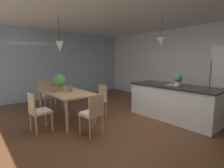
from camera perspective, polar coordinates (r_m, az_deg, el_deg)
ground_plane at (r=4.17m, az=4.41°, el=-14.18°), size 10.00×8.40×0.04m
ceiling_slab at (r=4.03m, az=4.89°, el=25.40°), size 10.00×8.40×0.12m
wall_back_kitchen at (r=6.58m, az=25.26°, el=5.55°), size 10.00×0.12×2.70m
window_wall_left_glazing at (r=7.32m, az=-18.59°, el=6.10°), size 0.06×8.40×2.70m
dining_table at (r=4.64m, az=-15.71°, el=-3.09°), size 1.87×0.87×0.75m
chair_kitchen_end at (r=3.58m, az=-6.60°, el=-9.59°), size 0.44×0.44×0.87m
chair_far_right at (r=4.72m, az=-4.47°, el=-5.18°), size 0.41×0.41×0.87m
chair_near_right at (r=4.03m, az=-23.60°, el=-8.22°), size 0.42×0.42×0.87m
chair_window_end at (r=5.87m, az=-21.02°, el=-3.06°), size 0.42×0.42×0.87m
kitchen_island at (r=4.80m, az=20.03°, el=-5.61°), size 2.29×0.92×0.91m
pendant_over_table at (r=4.58m, az=-17.25°, el=11.87°), size 0.18×0.18×0.95m
pendant_over_island_main at (r=4.92m, az=16.33°, el=13.60°), size 0.24×0.24×0.75m
potted_plant_on_island at (r=4.65m, az=21.31°, el=1.37°), size 0.20×0.20×0.29m
potted_plant_on_table at (r=4.56m, az=-17.42°, el=0.89°), size 0.33×0.33×0.45m
vase_on_dining_table at (r=4.42m, az=-13.85°, el=-1.54°), size 0.09×0.09×0.17m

